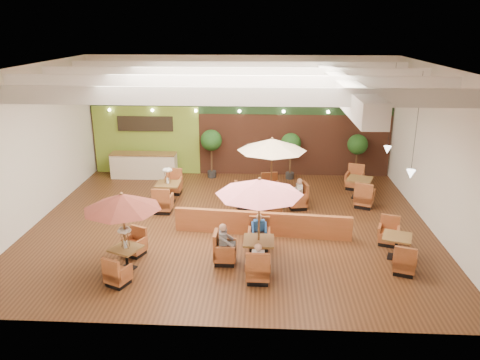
# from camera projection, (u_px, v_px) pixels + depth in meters

# --- Properties ---
(room) EXTENTS (14.04, 14.00, 5.52)m
(room) POSITION_uv_depth(u_px,v_px,m) (240.00, 117.00, 16.76)
(room) COLOR #381E0F
(room) RESTS_ON ground
(service_counter) EXTENTS (3.00, 0.75, 1.18)m
(service_counter) POSITION_uv_depth(u_px,v_px,m) (144.00, 165.00, 21.64)
(service_counter) COLOR beige
(service_counter) RESTS_ON ground
(booth_divider) EXTENTS (5.97, 0.74, 0.83)m
(booth_divider) POSITION_uv_depth(u_px,v_px,m) (262.00, 224.00, 15.77)
(booth_divider) COLOR brown
(booth_divider) RESTS_ON ground
(table_0) EXTENTS (2.21, 2.50, 2.40)m
(table_0) POSITION_uv_depth(u_px,v_px,m) (123.00, 211.00, 13.13)
(table_0) COLOR brown
(table_0) RESTS_ON ground
(table_1) EXTENTS (2.59, 2.66, 2.73)m
(table_1) POSITION_uv_depth(u_px,v_px,m) (257.00, 203.00, 13.38)
(table_1) COLOR brown
(table_1) RESTS_ON ground
(table_2) EXTENTS (2.87, 2.87, 2.83)m
(table_2) POSITION_uv_depth(u_px,v_px,m) (272.00, 161.00, 17.62)
(table_2) COLOR brown
(table_2) RESTS_ON ground
(table_3) EXTENTS (0.95, 2.76, 1.60)m
(table_3) POSITION_uv_depth(u_px,v_px,m) (168.00, 191.00, 18.62)
(table_3) COLOR brown
(table_3) RESTS_ON ground
(table_4) EXTENTS (1.06, 2.64, 0.93)m
(table_4) POSITION_uv_depth(u_px,v_px,m) (396.00, 247.00, 14.24)
(table_4) COLOR brown
(table_4) RESTS_ON ground
(table_5) EXTENTS (1.21, 2.99, 1.05)m
(table_5) POSITION_uv_depth(u_px,v_px,m) (359.00, 188.00, 19.18)
(table_5) COLOR brown
(table_5) RESTS_ON ground
(topiary_0) EXTENTS (0.97, 0.97, 2.26)m
(topiary_0) POSITION_uv_depth(u_px,v_px,m) (211.00, 142.00, 21.32)
(topiary_0) COLOR black
(topiary_0) RESTS_ON ground
(topiary_1) EXTENTS (0.92, 0.92, 2.15)m
(topiary_1) POSITION_uv_depth(u_px,v_px,m) (291.00, 145.00, 21.16)
(topiary_1) COLOR black
(topiary_1) RESTS_ON ground
(topiary_2) EXTENTS (0.91, 0.91, 2.12)m
(topiary_2) POSITION_uv_depth(u_px,v_px,m) (357.00, 146.00, 21.02)
(topiary_2) COLOR black
(topiary_2) RESTS_ON ground
(diner_0) EXTENTS (0.36, 0.29, 0.71)m
(diner_0) POSITION_uv_depth(u_px,v_px,m) (258.00, 258.00, 12.82)
(diner_0) COLOR silver
(diner_0) RESTS_ON ground
(diner_1) EXTENTS (0.36, 0.30, 0.71)m
(diner_1) POSITION_uv_depth(u_px,v_px,m) (259.00, 228.00, 14.71)
(diner_1) COLOR #235299
(diner_1) RESTS_ON ground
(diner_2) EXTENTS (0.34, 0.41, 0.82)m
(diner_2) POSITION_uv_depth(u_px,v_px,m) (225.00, 240.00, 13.80)
(diner_2) COLOR slate
(diner_2) RESTS_ON ground
(diner_3) EXTENTS (0.44, 0.41, 0.81)m
(diner_3) POSITION_uv_depth(u_px,v_px,m) (271.00, 199.00, 17.00)
(diner_3) COLOR #235299
(diner_3) RESTS_ON ground
(diner_4) EXTENTS (0.32, 0.38, 0.76)m
(diner_4) POSITION_uv_depth(u_px,v_px,m) (298.00, 190.00, 17.93)
(diner_4) COLOR silver
(diner_4) RESTS_ON ground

